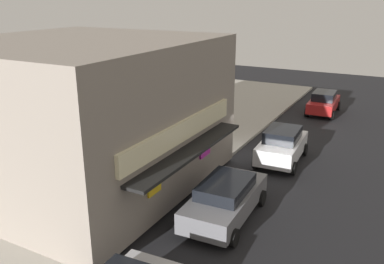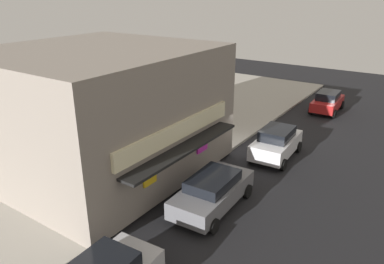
# 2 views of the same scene
# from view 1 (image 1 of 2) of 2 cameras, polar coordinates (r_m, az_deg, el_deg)

# --- Properties ---
(ground_plane) EXTENTS (55.24, 55.24, 0.00)m
(ground_plane) POSITION_cam_1_polar(r_m,az_deg,el_deg) (22.07, 5.93, -3.14)
(ground_plane) COLOR black
(sidewalk) EXTENTS (36.82, 10.15, 0.17)m
(sidewalk) POSITION_cam_1_polar(r_m,az_deg,el_deg) (24.26, -5.20, -0.87)
(sidewalk) COLOR #A39E93
(sidewalk) RESTS_ON ground_plane
(corner_building) EXTENTS (10.56, 10.71, 6.22)m
(corner_building) POSITION_cam_1_polar(r_m,az_deg,el_deg) (18.45, -14.93, 2.73)
(corner_building) COLOR gray
(corner_building) RESTS_ON sidewalk
(traffic_light) EXTENTS (0.32, 0.58, 5.51)m
(traffic_light) POSITION_cam_1_polar(r_m,az_deg,el_deg) (20.38, 3.73, 5.96)
(traffic_light) COLOR black
(traffic_light) RESTS_ON sidewalk
(fire_hydrant) EXTENTS (0.50, 0.26, 0.92)m
(fire_hydrant) POSITION_cam_1_polar(r_m,az_deg,el_deg) (19.86, -0.32, -3.62)
(fire_hydrant) COLOR gold
(fire_hydrant) RESTS_ON sidewalk
(trash_can) EXTENTS (0.45, 0.45, 0.94)m
(trash_can) POSITION_cam_1_polar(r_m,az_deg,el_deg) (16.60, -12.05, -8.62)
(trash_can) COLOR #2D2D2D
(trash_can) RESTS_ON sidewalk
(pedestrian) EXTENTS (0.48, 0.48, 1.69)m
(pedestrian) POSITION_cam_1_polar(r_m,az_deg,el_deg) (18.39, -1.53, -3.89)
(pedestrian) COLOR brown
(pedestrian) RESTS_ON sidewalk
(potted_plant_by_doorway) EXTENTS (0.71, 0.71, 0.99)m
(potted_plant_by_doorway) POSITION_cam_1_polar(r_m,az_deg,el_deg) (17.39, -8.20, -6.75)
(potted_plant_by_doorway) COLOR brown
(potted_plant_by_doorway) RESTS_ON sidewalk
(potted_plant_by_window) EXTENTS (0.68, 0.68, 1.04)m
(potted_plant_by_window) POSITION_cam_1_polar(r_m,az_deg,el_deg) (18.78, -8.55, -4.60)
(potted_plant_by_window) COLOR gray
(potted_plant_by_window) RESTS_ON sidewalk
(parked_car_grey) EXTENTS (4.62, 2.25, 1.56)m
(parked_car_grey) POSITION_cam_1_polar(r_m,az_deg,el_deg) (15.68, 4.65, -9.22)
(parked_car_grey) COLOR slate
(parked_car_grey) RESTS_ON ground_plane
(parked_car_white) EXTENTS (4.04, 2.22, 1.74)m
(parked_car_white) POSITION_cam_1_polar(r_m,az_deg,el_deg) (21.26, 12.39, -1.78)
(parked_car_white) COLOR silver
(parked_car_white) RESTS_ON ground_plane
(parked_car_red) EXTENTS (3.99, 2.07, 1.59)m
(parked_car_red) POSITION_cam_1_polar(r_m,az_deg,el_deg) (30.90, 17.81, 3.95)
(parked_car_red) COLOR #AD1E1E
(parked_car_red) RESTS_ON ground_plane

